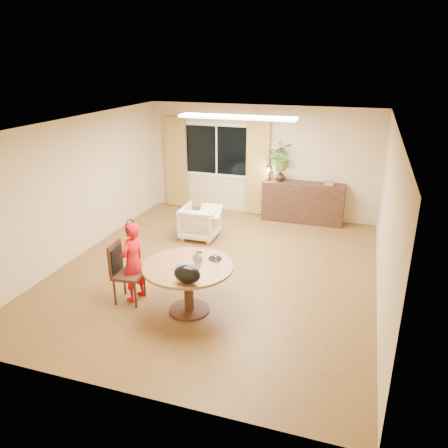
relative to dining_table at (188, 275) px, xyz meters
name	(u,v)px	position (x,y,z in m)	size (l,w,h in m)	color
floor	(217,270)	(-0.04, 1.41, -0.60)	(6.50, 6.50, 0.00)	brown
ceiling	(216,124)	(-0.04, 1.41, 2.00)	(6.50, 6.50, 0.00)	white
wall_back	(261,161)	(-0.04, 4.66, 0.70)	(5.50, 5.50, 0.00)	beige
wall_left	(78,188)	(-2.79, 1.41, 0.70)	(6.50, 6.50, 0.00)	beige
wall_right	(387,219)	(2.71, 1.41, 0.70)	(6.50, 6.50, 0.00)	beige
window	(217,150)	(-1.14, 4.64, 0.90)	(1.70, 0.03, 1.30)	white
curtain_left	(176,162)	(-2.19, 4.56, 0.55)	(0.55, 0.08, 2.25)	olive
curtain_right	(258,168)	(-0.09, 4.56, 0.55)	(0.55, 0.08, 2.25)	olive
ceiling_panel	(237,117)	(-0.04, 2.61, 1.97)	(2.20, 0.35, 0.05)	white
dining_table	(188,275)	(0.00, 0.00, 0.00)	(1.33, 1.33, 0.76)	brown
dining_chair	(128,273)	(-0.99, -0.01, -0.11)	(0.46, 0.42, 0.97)	black
child	(133,262)	(-0.95, 0.07, 0.04)	(0.31, 0.47, 1.28)	red
laptop	(186,259)	(0.00, -0.05, 0.28)	(0.37, 0.25, 0.25)	#B7B7BC
tumbler	(200,256)	(0.09, 0.26, 0.22)	(0.07, 0.07, 0.11)	white
wine_glass	(217,258)	(0.37, 0.20, 0.25)	(0.06, 0.06, 0.18)	white
pot_lid	(215,258)	(0.30, 0.33, 0.18)	(0.20, 0.20, 0.03)	white
handbag	(187,274)	(0.19, -0.48, 0.29)	(0.38, 0.22, 0.25)	black
armchair	(200,222)	(-0.87, 2.75, -0.25)	(0.74, 0.76, 0.69)	beige
throw	(210,208)	(-0.62, 2.71, 0.11)	(0.45, 0.55, 0.03)	beige
sideboard	(303,202)	(1.04, 4.42, -0.13)	(1.85, 0.45, 0.93)	black
vase	(280,176)	(0.48, 4.42, 0.45)	(0.24, 0.24, 0.25)	black
bouquet	(281,156)	(0.48, 4.42, 0.91)	(0.59, 0.51, 0.66)	#256327
book_stack	(329,183)	(1.59, 4.42, 0.37)	(0.21, 0.16, 0.09)	brown
desk_lamp	(269,173)	(0.22, 4.37, 0.51)	(0.15, 0.15, 0.35)	black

